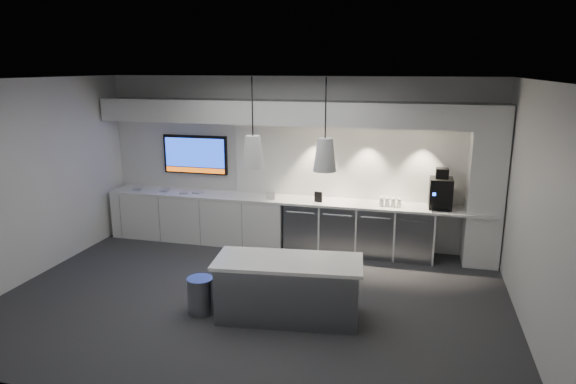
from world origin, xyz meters
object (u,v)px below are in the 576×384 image
(wall_tv, at_px, (195,155))
(coffee_machine, at_px, (441,192))
(bin, at_px, (201,295))
(island, at_px, (288,289))

(wall_tv, bearing_deg, coffee_machine, -3.20)
(wall_tv, xyz_separation_m, coffee_machine, (4.42, -0.25, -0.39))
(bin, bearing_deg, coffee_machine, 42.10)
(island, bearing_deg, wall_tv, 124.91)
(island, xyz_separation_m, bin, (-1.15, -0.15, -0.16))
(island, height_order, bin, island)
(bin, xyz_separation_m, coffee_machine, (3.05, 2.76, 0.93))
(island, relative_size, bin, 4.00)
(wall_tv, relative_size, bin, 2.58)
(wall_tv, distance_m, bin, 3.55)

